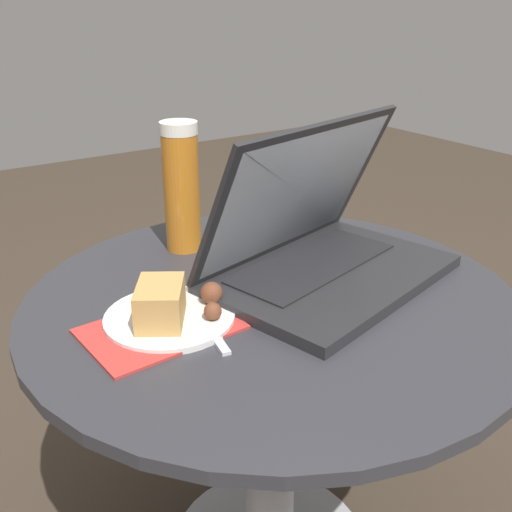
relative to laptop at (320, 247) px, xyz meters
name	(u,v)px	position (x,y,z in m)	size (l,w,h in m)	color
table	(271,369)	(-0.10, -0.01, -0.18)	(0.74, 0.74, 0.53)	#9E9EA3
napkin	(159,327)	(-0.28, -0.01, -0.05)	(0.21, 0.15, 0.00)	#B7332D
laptop	(320,247)	(0.00, 0.00, 0.00)	(0.43, 0.34, 0.25)	#232326
beer_glass	(182,187)	(-0.12, 0.22, 0.06)	(0.06, 0.06, 0.22)	#C6701E
snack_plate	(169,308)	(-0.26, 0.00, -0.03)	(0.18, 0.18, 0.06)	silver
fork	(202,318)	(-0.22, -0.02, -0.05)	(0.05, 0.17, 0.00)	silver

